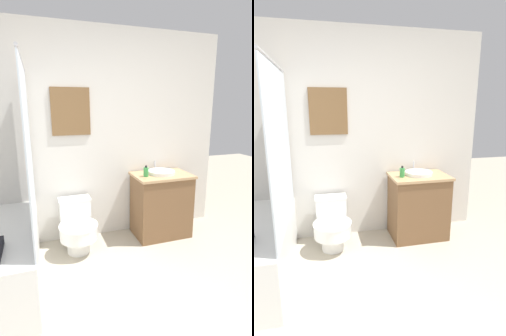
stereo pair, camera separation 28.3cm
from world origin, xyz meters
TOP-DOWN VIEW (x-y plane):
  - wall_back at (-0.00, 1.98)m, footprint 3.51×0.07m
  - shower_area at (-0.91, 1.27)m, footprint 0.66×1.38m
  - toilet at (-0.17, 1.66)m, footprint 0.43×0.57m
  - vanity at (0.90, 1.70)m, footprint 0.70×0.49m
  - sink at (0.90, 1.72)m, footprint 0.33×0.37m
  - soap_bottle at (0.67, 1.66)m, footprint 0.06×0.06m

SIDE VIEW (x-z plane):
  - toilet at x=-0.17m, z-range 0.00..0.57m
  - shower_area at x=-0.91m, z-range -0.67..1.31m
  - vanity at x=0.90m, z-range 0.00..0.80m
  - sink at x=0.90m, z-range 0.76..0.89m
  - soap_bottle at x=0.67m, z-range 0.79..0.92m
  - wall_back at x=0.00m, z-range 0.00..2.50m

